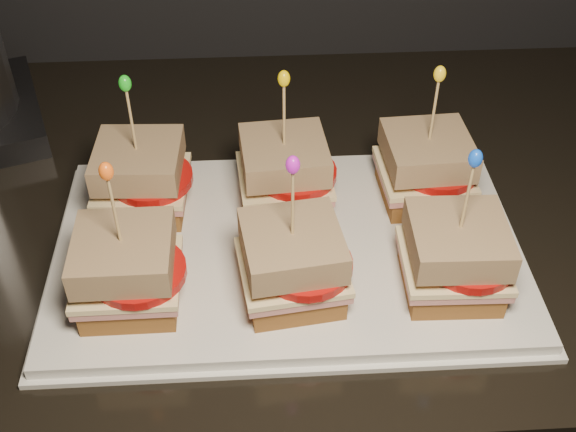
{
  "coord_description": "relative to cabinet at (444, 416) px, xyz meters",
  "views": [
    {
      "loc": [
        -0.35,
        1.05,
        1.44
      ],
      "look_at": [
        -0.32,
        1.58,
        0.97
      ],
      "focal_mm": 45.0,
      "sensor_mm": 36.0,
      "label": 1
    }
  ],
  "objects": [
    {
      "name": "cabinet",
      "position": [
        0.0,
        0.0,
        0.0
      ],
      "size": [
        2.63,
        0.6,
        0.88
      ],
      "primitive_type": "cube",
      "color": "black",
      "rests_on": "ground"
    },
    {
      "name": "granite_slab",
      "position": [
        0.0,
        0.0,
        0.46
      ],
      "size": [
        2.67,
        0.64,
        0.04
      ],
      "primitive_type": "cube",
      "color": "black",
      "rests_on": "cabinet"
    },
    {
      "name": "platter",
      "position": [
        -0.26,
        -0.11,
        0.49
      ],
      "size": [
        0.47,
        0.29,
        0.02
      ],
      "primitive_type": "cube",
      "color": "white",
      "rests_on": "granite_slab"
    },
    {
      "name": "platter_rim",
      "position": [
        -0.26,
        -0.11,
        0.48
      ],
      "size": [
        0.48,
        0.3,
        0.01
      ],
      "primitive_type": "cube",
      "color": "white",
      "rests_on": "granite_slab"
    },
    {
      "name": "sandwich_0_bread_bot",
      "position": [
        -0.4,
        -0.04,
        0.51
      ],
      "size": [
        0.09,
        0.09,
        0.02
      ],
      "primitive_type": "cube",
      "rotation": [
        0.0,
        0.0,
        -0.05
      ],
      "color": "#5D3811",
      "rests_on": "platter"
    },
    {
      "name": "sandwich_0_ham",
      "position": [
        -0.4,
        -0.04,
        0.52
      ],
      "size": [
        0.1,
        0.09,
        0.01
      ],
      "primitive_type": "cube",
      "rotation": [
        0.0,
        0.0,
        -0.05
      ],
      "color": "#B7685F",
      "rests_on": "sandwich_0_bread_bot"
    },
    {
      "name": "sandwich_0_cheese",
      "position": [
        -0.4,
        -0.04,
        0.53
      ],
      "size": [
        0.1,
        0.1,
        0.01
      ],
      "primitive_type": "cube",
      "rotation": [
        0.0,
        0.0,
        -0.05
      ],
      "color": "#FFE4A0",
      "rests_on": "sandwich_0_ham"
    },
    {
      "name": "sandwich_0_tomato",
      "position": [
        -0.39,
        -0.05,
        0.54
      ],
      "size": [
        0.08,
        0.08,
        0.01
      ],
      "primitive_type": "cylinder",
      "color": "#AC0E0B",
      "rests_on": "sandwich_0_cheese"
    },
    {
      "name": "sandwich_0_bread_top",
      "position": [
        -0.4,
        -0.04,
        0.56
      ],
      "size": [
        0.09,
        0.09,
        0.03
      ],
      "primitive_type": "cube",
      "rotation": [
        0.0,
        0.0,
        -0.05
      ],
      "color": "#5D2F10",
      "rests_on": "sandwich_0_tomato"
    },
    {
      "name": "sandwich_0_pick",
      "position": [
        -0.4,
        -0.04,
        0.6
      ],
      "size": [
        0.0,
        0.0,
        0.09
      ],
      "primitive_type": "cylinder",
      "color": "tan",
      "rests_on": "sandwich_0_bread_top"
    },
    {
      "name": "sandwich_0_frill",
      "position": [
        -0.4,
        -0.04,
        0.65
      ],
      "size": [
        0.01,
        0.01,
        0.02
      ],
      "primitive_type": "ellipsoid",
      "color": "green",
      "rests_on": "sandwich_0_pick"
    },
    {
      "name": "sandwich_1_bread_bot",
      "position": [
        -0.26,
        -0.04,
        0.51
      ],
      "size": [
        0.09,
        0.09,
        0.02
      ],
      "primitive_type": "cube",
      "rotation": [
        0.0,
        0.0,
        0.08
      ],
      "color": "#5D3811",
      "rests_on": "platter"
    },
    {
      "name": "sandwich_1_ham",
      "position": [
        -0.26,
        -0.04,
        0.52
      ],
      "size": [
        0.1,
        0.1,
        0.01
      ],
      "primitive_type": "cube",
      "rotation": [
        0.0,
        0.0,
        0.08
      ],
      "color": "#B7685F",
      "rests_on": "sandwich_1_bread_bot"
    },
    {
      "name": "sandwich_1_cheese",
      "position": [
        -0.26,
        -0.04,
        0.53
      ],
      "size": [
        0.1,
        0.1,
        0.01
      ],
      "primitive_type": "cube",
      "rotation": [
        0.0,
        0.0,
        0.08
      ],
      "color": "#FFE4A0",
      "rests_on": "sandwich_1_ham"
    },
    {
      "name": "sandwich_1_tomato",
      "position": [
        -0.24,
        -0.05,
        0.54
      ],
      "size": [
        0.08,
        0.08,
        0.01
      ],
      "primitive_type": "cylinder",
      "color": "#AC0E0B",
      "rests_on": "sandwich_1_cheese"
    },
    {
      "name": "sandwich_1_bread_top",
      "position": [
        -0.26,
        -0.04,
        0.56
      ],
      "size": [
        0.09,
        0.09,
        0.03
      ],
      "primitive_type": "cube",
      "rotation": [
        0.0,
        0.0,
        0.08
      ],
      "color": "#5D2F10",
      "rests_on": "sandwich_1_tomato"
    },
    {
      "name": "sandwich_1_pick",
      "position": [
        -0.26,
        -0.04,
        0.6
      ],
      "size": [
        0.0,
        0.0,
        0.09
      ],
      "primitive_type": "cylinder",
      "color": "tan",
      "rests_on": "sandwich_1_bread_top"
    },
    {
      "name": "sandwich_1_frill",
      "position": [
        -0.26,
        -0.04,
        0.65
      ],
      "size": [
        0.01,
        0.01,
        0.02
      ],
      "primitive_type": "ellipsoid",
      "color": "#E9BF05",
      "rests_on": "sandwich_1_pick"
    },
    {
      "name": "sandwich_2_bread_bot",
      "position": [
        -0.11,
        -0.04,
        0.51
      ],
      "size": [
        0.09,
        0.09,
        0.02
      ],
      "primitive_type": "cube",
      "rotation": [
        0.0,
        0.0,
        0.05
      ],
      "color": "#5D3811",
      "rests_on": "platter"
    },
    {
      "name": "sandwich_2_ham",
      "position": [
        -0.11,
        -0.04,
        0.52
      ],
      "size": [
        0.1,
        0.09,
        0.01
      ],
      "primitive_type": "cube",
      "rotation": [
        0.0,
        0.0,
        0.05
      ],
      "color": "#B7685F",
      "rests_on": "sandwich_2_bread_bot"
    },
    {
      "name": "sandwich_2_cheese",
      "position": [
        -0.11,
        -0.04,
        0.53
      ],
      "size": [
        0.1,
        0.1,
        0.01
      ],
      "primitive_type": "cube",
      "rotation": [
        0.0,
        0.0,
        0.05
      ],
      "color": "#FFE4A0",
      "rests_on": "sandwich_2_ham"
    },
    {
      "name": "sandwich_2_tomato",
      "position": [
        -0.09,
        -0.05,
        0.54
      ],
      "size": [
        0.08,
        0.08,
        0.01
      ],
      "primitive_type": "cylinder",
      "color": "#AC0E0B",
      "rests_on": "sandwich_2_cheese"
    },
    {
      "name": "sandwich_2_bread_top",
      "position": [
        -0.11,
        -0.04,
        0.56
      ],
      "size": [
        0.09,
        0.09,
        0.03
      ],
      "primitive_type": "cube",
      "rotation": [
        0.0,
        0.0,
        0.05
      ],
      "color": "#5D2F10",
      "rests_on": "sandwich_2_tomato"
    },
    {
      "name": "sandwich_2_pick",
      "position": [
        -0.11,
        -0.04,
        0.6
      ],
      "size": [
        0.0,
        0.0,
        0.09
      ],
      "primitive_type": "cylinder",
      "color": "tan",
      "rests_on": "sandwich_2_bread_top"
    },
    {
      "name": "sandwich_2_frill",
      "position": [
        -0.11,
        -0.04,
        0.65
      ],
      "size": [
        0.01,
        0.01,
        0.02
      ],
      "primitive_type": "ellipsoid",
      "color": "yellow",
      "rests_on": "sandwich_2_pick"
    },
    {
      "name": "sandwich_3_bread_bot",
      "position": [
        -0.4,
        -0.17,
        0.51
      ],
      "size": [
        0.09,
        0.09,
        0.02
      ],
      "primitive_type": "cube",
      "rotation": [
        0.0,
        0.0,
        0.01
      ],
      "color": "#5D3811",
      "rests_on": "platter"
    },
    {
      "name": "sandwich_3_ham",
      "position": [
        -0.4,
        -0.17,
        0.52
      ],
      "size": [
        0.09,
        0.09,
        0.01
      ],
      "primitive_type": "cube",
      "rotation": [
        0.0,
        0.0,
        0.01
      ],
      "color": "#B7685F",
      "rests_on": "sandwich_3_bread_bot"
    },
    {
      "name": "sandwich_3_cheese",
      "position": [
        -0.4,
        -0.17,
        0.53
      ],
      "size": [
        0.1,
        0.09,
        0.01
      ],
      "primitive_type": "cube",
      "rotation": [
        0.0,
        0.0,
        0.01
      ],
      "color": "#FFE4A0",
      "rests_on": "sandwich_3_ham"
    },
    {
      "name": "sandwich_3_tomato",
      "position": [
        -0.39,
        -0.18,
        0.54
      ],
      "size": [
        0.08,
        0.08,
        0.01
      ],
      "primitive_type": "cylinder",
      "color": "#AC0E0B",
      "rests_on": "sandwich_3_cheese"
    },
    {
      "name": "sandwich_3_bread_top",
      "position": [
        -0.4,
        -0.17,
        0.56
      ],
      "size": [
        0.09,
        0.09,
        0.03
      ],
      "primitive_type": "cube",
      "rotation": [
        0.0,
        0.0,
        0.01
      ],
      "color": "#5D2F10",
      "rests_on": "sandwich_3_tomato"
    },
    {
      "name": "sandwich_3_pick",
      "position": [
        -0.4,
        -0.17,
        0.6
      ],
      "size": [
        0.0,
        0.0,
        0.09
      ],
      "primitive_type": "cylinder",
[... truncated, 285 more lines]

